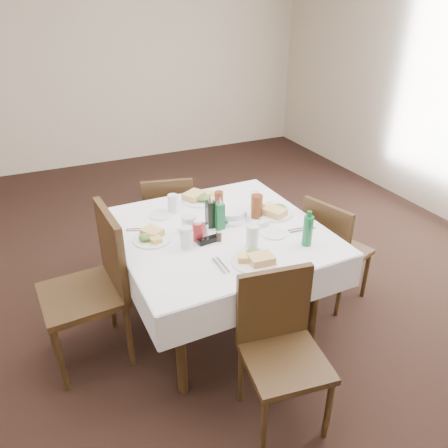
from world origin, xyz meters
name	(u,v)px	position (x,y,z in m)	size (l,w,h in m)	color
ground_plane	(184,310)	(0.00, 0.00, 0.00)	(7.00, 7.00, 0.00)	black
room_shell	(171,72)	(0.00, 0.00, 1.71)	(6.04, 7.04, 2.80)	beige
dining_table	(219,241)	(0.19, -0.23, 0.68)	(1.32, 1.32, 0.76)	#322314
chair_north	(168,217)	(0.10, 0.61, 0.48)	(0.48, 0.48, 0.84)	#322314
chair_south	(280,339)	(0.19, -1.02, 0.50)	(0.46, 0.46, 0.87)	#322314
chair_east	(331,246)	(1.04, -0.33, 0.48)	(0.50, 0.50, 0.84)	#322314
chair_west	(96,279)	(-0.61, -0.18, 0.57)	(0.51, 0.51, 1.00)	#322314
meal_north	(200,197)	(0.24, 0.23, 0.79)	(0.29, 0.29, 0.06)	white
meal_south	(255,259)	(0.22, -0.66, 0.78)	(0.26, 0.26, 0.06)	white
meal_east	(274,211)	(0.63, -0.19, 0.79)	(0.27, 0.27, 0.06)	white
meal_west	(151,237)	(-0.24, -0.17, 0.78)	(0.24, 0.24, 0.05)	white
side_plate_a	(161,215)	(-0.09, 0.11, 0.77)	(0.16, 0.16, 0.01)	white
side_plate_b	(274,234)	(0.48, -0.43, 0.77)	(0.16, 0.16, 0.01)	white
water_n	(173,204)	(0.00, 0.13, 0.83)	(0.07, 0.07, 0.13)	silver
water_s	(253,236)	(0.29, -0.50, 0.83)	(0.08, 0.08, 0.14)	silver
water_e	(255,200)	(0.55, -0.05, 0.82)	(0.07, 0.07, 0.12)	silver
water_w	(186,237)	(-0.07, -0.35, 0.83)	(0.07, 0.07, 0.13)	silver
iced_tea_a	(219,200)	(0.31, 0.05, 0.83)	(0.06, 0.06, 0.13)	#672E14
iced_tea_b	(257,206)	(0.49, -0.17, 0.84)	(0.08, 0.08, 0.16)	#672E14
bread_basket	(231,215)	(0.32, -0.13, 0.80)	(0.21, 0.21, 0.07)	silver
oil_cruet_dark	(211,213)	(0.16, -0.17, 0.86)	(0.06, 0.06, 0.23)	black
oil_cruet_green	(220,215)	(0.20, -0.21, 0.86)	(0.05, 0.05, 0.23)	#176A35
ketchup_bottle	(198,231)	(0.02, -0.30, 0.83)	(0.06, 0.06, 0.14)	maroon
salt_shaker	(205,230)	(0.08, -0.27, 0.81)	(0.04, 0.04, 0.09)	white
pepper_shaker	(219,235)	(0.13, -0.36, 0.80)	(0.03, 0.03, 0.08)	#3C2A1C
coffee_mug	(189,224)	(0.01, -0.17, 0.81)	(0.15, 0.15, 0.11)	white
sunglasses	(209,240)	(0.07, -0.35, 0.78)	(0.15, 0.06, 0.03)	black
green_bottle	(308,230)	(0.60, -0.62, 0.86)	(0.06, 0.06, 0.23)	#176A35
sugar_caddy	(263,224)	(0.46, -0.31, 0.78)	(0.09, 0.06, 0.04)	white
cutlery_n	(211,198)	(0.33, 0.23, 0.77)	(0.09, 0.19, 0.01)	silver
cutlery_s	(221,266)	(0.03, -0.62, 0.77)	(0.04, 0.17, 0.01)	silver
cutlery_e	(301,230)	(0.67, -0.46, 0.77)	(0.19, 0.06, 0.01)	silver
cutlery_w	(138,230)	(-0.29, -0.03, 0.77)	(0.16, 0.09, 0.01)	silver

